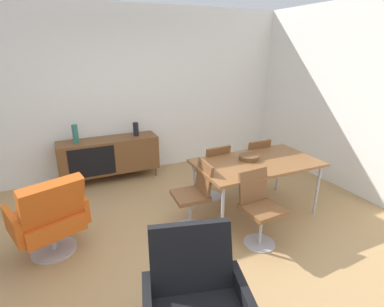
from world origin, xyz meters
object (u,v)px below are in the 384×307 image
object	(u,v)px
dining_chair_near_window	(195,193)
armchair_black_shell	(195,299)
dining_chair_back_right	(253,162)
vase_cobalt	(136,129)
lounge_chair_red	(50,216)
wooden_bowl_on_table	(249,157)
vase_sculptural_dark	(75,134)
dining_table	(257,164)
sideboard	(109,155)
dining_chair_front_left	(259,205)
dining_chair_back_left	(213,169)

from	to	relation	value
dining_chair_near_window	armchair_black_shell	world-z (taller)	armchair_black_shell
dining_chair_back_right	armchair_black_shell	xyz separation A→B (m)	(-1.90, -2.00, -0.00)
vase_cobalt	lounge_chair_red	world-z (taller)	vase_cobalt
dining_chair_back_right	lounge_chair_red	world-z (taller)	lounge_chair_red
wooden_bowl_on_table	dining_chair_near_window	distance (m)	0.89
vase_sculptural_dark	dining_table	bearing A→B (deg)	-41.95
sideboard	vase_sculptural_dark	size ratio (longest dim) A/B	5.46
vase_cobalt	armchair_black_shell	bearing A→B (deg)	-97.28
sideboard	vase_cobalt	xyz separation A→B (m)	(0.48, 0.00, 0.40)
wooden_bowl_on_table	dining_chair_front_left	bearing A→B (deg)	-114.20
lounge_chair_red	armchair_black_shell	bearing A→B (deg)	-59.48
dining_chair_near_window	lounge_chair_red	xyz separation A→B (m)	(-1.60, 0.16, -0.00)
dining_table	wooden_bowl_on_table	bearing A→B (deg)	118.02
vase_sculptural_dark	dining_chair_near_window	xyz separation A→B (m)	(1.19, -1.87, -0.40)
vase_cobalt	vase_sculptural_dark	bearing A→B (deg)	180.00
dining_chair_back_left	dining_chair_front_left	size ratio (longest dim) A/B	1.00
dining_table	dining_chair_front_left	xyz separation A→B (m)	(-0.35, -0.56, -0.23)
dining_table	dining_chair_front_left	distance (m)	0.70
vase_cobalt	vase_sculptural_dark	distance (m)	0.96
dining_table	lounge_chair_red	world-z (taller)	lounge_chair_red
wooden_bowl_on_table	dining_chair_back_left	world-z (taller)	dining_chair_back_left
sideboard	dining_table	bearing A→B (deg)	-49.40
dining_table	lounge_chair_red	distance (m)	2.51
dining_chair_near_window	armchair_black_shell	distance (m)	1.58
dining_chair_front_left	wooden_bowl_on_table	bearing A→B (deg)	65.80
vase_cobalt	dining_table	xyz separation A→B (m)	(1.13, -1.87, -0.14)
dining_table	vase_sculptural_dark	bearing A→B (deg)	138.05
wooden_bowl_on_table	dining_chair_near_window	size ratio (longest dim) A/B	0.30
lounge_chair_red	dining_chair_near_window	bearing A→B (deg)	-5.78
dining_chair_back_left	dining_chair_back_right	distance (m)	0.70
vase_sculptural_dark	wooden_bowl_on_table	world-z (taller)	vase_sculptural_dark
dining_chair_back_right	armchair_black_shell	distance (m)	2.76
dining_chair_back_left	dining_chair_front_left	xyz separation A→B (m)	(-0.01, -1.12, 0.00)
dining_chair_front_left	lounge_chair_red	size ratio (longest dim) A/B	0.90
vase_cobalt	dining_chair_back_right	world-z (taller)	vase_cobalt
vase_cobalt	lounge_chair_red	bearing A→B (deg)	-128.59
dining_chair_front_left	dining_chair_near_window	xyz separation A→B (m)	(-0.53, 0.56, 0.00)
vase_sculptural_dark	dining_chair_back_left	xyz separation A→B (m)	(1.74, -1.31, -0.40)
sideboard	dining_chair_near_window	size ratio (longest dim) A/B	1.87
dining_chair_back_left	lounge_chair_red	size ratio (longest dim) A/B	0.90
dining_chair_back_left	armchair_black_shell	bearing A→B (deg)	-121.05
vase_cobalt	dining_chair_near_window	bearing A→B (deg)	-82.78
dining_chair_back_left	vase_sculptural_dark	bearing A→B (deg)	142.92
sideboard	vase_sculptural_dark	bearing A→B (deg)	179.78
dining_chair_near_window	lounge_chair_red	world-z (taller)	lounge_chair_red
vase_sculptural_dark	armchair_black_shell	bearing A→B (deg)	-80.87
dining_chair_front_left	dining_chair_back_right	bearing A→B (deg)	57.76
sideboard	lounge_chair_red	size ratio (longest dim) A/B	1.69
vase_sculptural_dark	dining_chair_front_left	xyz separation A→B (m)	(1.73, -2.43, -0.40)
vase_sculptural_dark	lounge_chair_red	distance (m)	1.81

